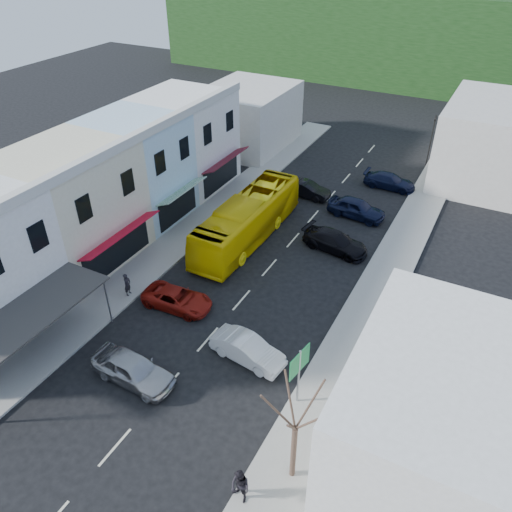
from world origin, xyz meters
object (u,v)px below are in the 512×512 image
(car_silver, at_px, (133,370))
(street_tree, at_px, (295,429))
(direction_sign, at_px, (299,378))
(traffic_signal, at_px, (431,141))
(car_white, at_px, (248,350))
(pedestrian_left, at_px, (127,284))
(car_red, at_px, (177,298))
(pedestrian_right, at_px, (240,487))
(bus, at_px, (248,221))

(car_silver, xyz_separation_m, street_tree, (9.61, -1.12, 2.58))
(direction_sign, distance_m, traffic_signal, 32.12)
(car_white, height_order, pedestrian_left, pedestrian_left)
(car_white, distance_m, traffic_signal, 30.85)
(car_red, bearing_deg, direction_sign, -112.53)
(direction_sign, bearing_deg, pedestrian_right, -80.09)
(car_silver, xyz_separation_m, traffic_signal, (7.74, 34.73, 1.80))
(car_silver, distance_m, direction_sign, 8.67)
(car_white, relative_size, pedestrian_left, 2.59)
(car_red, bearing_deg, street_tree, -126.04)
(pedestrian_left, relative_size, pedestrian_right, 1.00)
(bus, height_order, pedestrian_left, bus)
(street_tree, distance_m, traffic_signal, 35.91)
(car_red, distance_m, traffic_signal, 30.23)
(bus, relative_size, pedestrian_right, 6.82)
(car_silver, relative_size, car_white, 1.00)
(pedestrian_left, distance_m, direction_sign, 13.32)
(car_red, bearing_deg, car_white, -110.71)
(traffic_signal, bearing_deg, car_red, 57.72)
(pedestrian_right, bearing_deg, car_white, 132.19)
(direction_sign, relative_size, street_tree, 0.55)
(pedestrian_left, bearing_deg, bus, -29.77)
(direction_sign, bearing_deg, traffic_signal, 100.91)
(direction_sign, relative_size, traffic_signal, 0.73)
(bus, relative_size, pedestrian_left, 6.82)
(direction_sign, bearing_deg, pedestrian_left, 178.15)
(pedestrian_left, xyz_separation_m, street_tree, (14.43, -6.50, 2.28))
(direction_sign, height_order, traffic_signal, traffic_signal)
(car_silver, bearing_deg, bus, 7.61)
(bus, xyz_separation_m, car_silver, (1.33, -14.97, -0.85))
(car_silver, height_order, pedestrian_left, pedestrian_left)
(car_red, bearing_deg, bus, -3.87)
(car_silver, bearing_deg, pedestrian_right, -108.57)
(street_tree, height_order, traffic_signal, street_tree)
(car_red, height_order, pedestrian_right, pedestrian_right)
(car_red, xyz_separation_m, pedestrian_left, (-3.39, -0.60, 0.30))
(pedestrian_right, height_order, street_tree, street_tree)
(bus, bearing_deg, car_red, -90.13)
(bus, relative_size, car_silver, 2.64)
(car_silver, xyz_separation_m, car_white, (4.57, 4.09, 0.00))
(bus, distance_m, traffic_signal, 21.76)
(street_tree, bearing_deg, direction_sign, 110.79)
(car_silver, distance_m, car_white, 6.14)
(pedestrian_left, height_order, street_tree, street_tree)
(bus, distance_m, car_red, 9.03)
(car_silver, relative_size, car_red, 0.96)
(bus, bearing_deg, car_silver, -84.47)
(pedestrian_left, bearing_deg, car_white, -107.57)
(car_white, xyz_separation_m, pedestrian_left, (-9.38, 1.28, 0.30))
(car_white, height_order, pedestrian_right, pedestrian_right)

